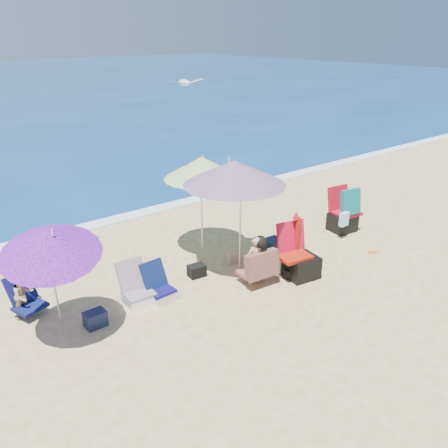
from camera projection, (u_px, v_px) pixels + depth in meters
ground at (268, 287)px, 9.28m from camera, size 120.00×120.00×0.00m
foam at (140, 214)px, 12.96m from camera, size 120.00×0.50×0.04m
umbrella_turquoise at (234, 173)px, 9.25m from camera, size 2.74×2.74×2.38m
umbrella_striped at (202, 168)px, 10.10m from camera, size 1.92×1.92×2.24m
umbrella_blue at (49, 242)px, 7.08m from camera, size 2.03×2.07×2.12m
furled_umbrella at (297, 239)px, 9.63m from camera, size 0.17×0.17×1.33m
chair_navy at (160, 289)px, 8.84m from camera, size 0.52×0.64×0.67m
chair_rainbow at (138, 292)px, 8.70m from camera, size 0.58×0.71×0.76m
camp_chair_left at (299, 261)px, 9.58m from camera, size 0.86×0.79×1.12m
camp_chair_right at (344, 215)px, 11.73m from camera, size 0.92×0.76×1.16m
person_center at (258, 262)px, 9.19m from camera, size 0.73×0.65×1.04m
person_left at (24, 294)px, 8.23m from camera, size 0.62×0.78×0.91m
bag_navy_a at (95, 319)px, 8.01m from camera, size 0.36×0.27×0.28m
bag_black_a at (197, 271)px, 9.65m from camera, size 0.37×0.29×0.25m
bag_tan at (234, 257)px, 10.24m from camera, size 0.32×0.26×0.25m
bag_navy_b at (272, 245)px, 10.77m from camera, size 0.41×0.31×0.30m
bag_black_b at (290, 273)px, 9.61m from camera, size 0.30×0.25×0.20m
orange_item at (373, 252)px, 10.72m from camera, size 0.23×0.14×0.03m
seagull at (184, 83)px, 9.14m from camera, size 0.76×0.32×0.13m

